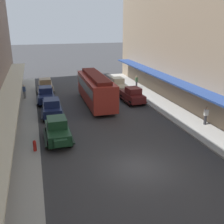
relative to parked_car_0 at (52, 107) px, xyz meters
name	(u,v)px	position (x,y,z in m)	size (l,w,h in m)	color
ground_plane	(138,167)	(4.57, -11.42, -0.94)	(200.00, 200.00, 0.00)	#38383A
sidewalk_left	(16,186)	(-2.93, -11.42, -0.87)	(3.00, 60.00, 0.15)	#A8A59E
parked_car_0	(52,107)	(0.00, 0.00, 0.00)	(2.26, 4.30, 1.84)	#19234C
parked_car_1	(118,85)	(9.17, 7.36, 0.00)	(2.16, 4.27, 1.84)	beige
parked_car_2	(46,95)	(-0.31, 4.88, 0.00)	(2.23, 4.29, 1.84)	#19234C
parked_car_3	(45,85)	(-0.12, 9.85, 0.00)	(2.23, 4.29, 1.84)	#997F5B
parked_car_4	(58,130)	(0.01, -5.87, 0.00)	(2.16, 4.27, 1.84)	#193D23
parked_car_5	(132,95)	(9.23, 2.04, 0.00)	(2.30, 4.32, 1.84)	#591919
streetcar	(96,88)	(5.04, 2.56, 0.96)	(2.64, 9.63, 3.46)	#A52D23
fire_hydrant	(35,145)	(-1.78, -7.42, -0.38)	(0.24, 0.24, 0.82)	#B21E19
pedestrian_1	(206,116)	(12.98, -6.49, 0.05)	(0.36, 0.24, 1.64)	#2D2D33
pedestrian_2	(137,82)	(12.15, 8.18, 0.05)	(0.36, 0.24, 1.64)	#2D2D33
pedestrian_3	(24,91)	(-2.72, 6.97, 0.05)	(0.36, 0.24, 1.64)	slate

